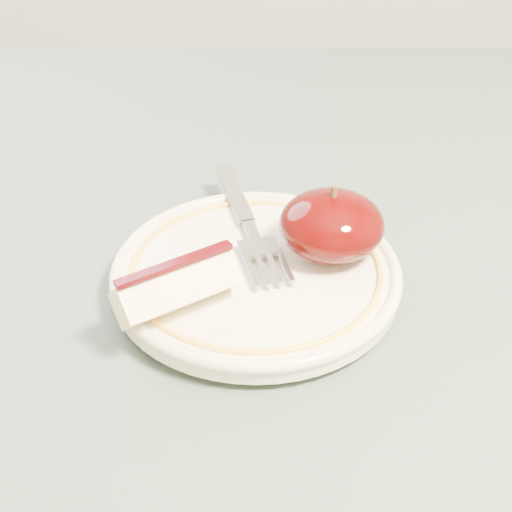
{
  "coord_description": "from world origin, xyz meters",
  "views": [
    {
      "loc": [
        0.03,
        -0.42,
        1.06
      ],
      "look_at": [
        0.03,
        -0.04,
        0.78
      ],
      "focal_mm": 50.0,
      "sensor_mm": 36.0,
      "label": 1
    }
  ],
  "objects_px": {
    "plate": "(256,273)",
    "apple_half": "(331,225)",
    "table": "(219,345)",
    "fork": "(248,223)"
  },
  "relations": [
    {
      "from": "plate",
      "to": "fork",
      "type": "xyz_separation_m",
      "value": [
        -0.01,
        0.05,
        0.01
      ]
    },
    {
      "from": "fork",
      "to": "apple_half",
      "type": "bearing_deg",
      "value": -131.14
    },
    {
      "from": "table",
      "to": "apple_half",
      "type": "xyz_separation_m",
      "value": [
        0.08,
        -0.02,
        0.13
      ]
    },
    {
      "from": "fork",
      "to": "table",
      "type": "bearing_deg",
      "value": 101.68
    },
    {
      "from": "plate",
      "to": "table",
      "type": "bearing_deg",
      "value": 129.55
    },
    {
      "from": "table",
      "to": "plate",
      "type": "height_order",
      "value": "plate"
    },
    {
      "from": "table",
      "to": "fork",
      "type": "bearing_deg",
      "value": 26.31
    },
    {
      "from": "plate",
      "to": "apple_half",
      "type": "height_order",
      "value": "apple_half"
    },
    {
      "from": "plate",
      "to": "apple_half",
      "type": "bearing_deg",
      "value": 20.39
    },
    {
      "from": "apple_half",
      "to": "fork",
      "type": "distance_m",
      "value": 0.07
    }
  ]
}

